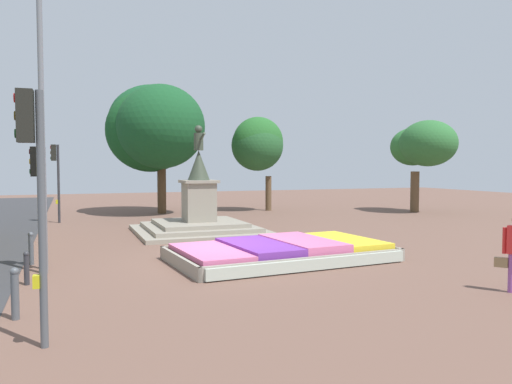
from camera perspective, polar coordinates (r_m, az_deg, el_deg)
name	(u,v)px	position (r m, az deg, el deg)	size (l,w,h in m)	color
ground_plane	(223,262)	(14.94, -3.81, -7.95)	(78.76, 78.76, 0.00)	brown
flower_planter	(283,252)	(15.13, 3.11, -6.82)	(6.73, 4.18, 0.59)	#38281C
statue_monument	(199,216)	(21.28, -6.53, -2.79)	(5.23, 5.23, 4.54)	gray
traffic_light_near_crossing	(34,173)	(8.35, -24.06, 2.02)	(0.41, 0.29, 3.99)	#4C5156
traffic_light_mid_block	(40,185)	(14.68, -23.48, 0.74)	(0.41, 0.29, 3.35)	slate
traffic_light_far_corner	(56,169)	(26.61, -21.88, 2.42)	(0.41, 0.28, 3.89)	#2D2D33
banner_pole	(42,125)	(14.20, -23.28, 7.06)	(0.15, 0.65, 7.40)	slate
kerb_bollard_south	(15,292)	(10.37, -25.84, -10.28)	(0.16, 0.16, 0.97)	#4C5156
kerb_bollard_mid_a	(27,267)	(13.18, -24.75, -7.82)	(0.14, 0.14, 0.81)	#2D2D33
kerb_bollard_mid_b	(31,248)	(15.75, -24.32, -5.80)	(0.16, 0.16, 0.95)	#4C5156
park_tree_far_left	(258,144)	(31.22, 0.20, 5.52)	(3.24, 3.20, 5.88)	brown
park_tree_behind_statue	(155,126)	(30.27, -11.51, 7.35)	(5.49, 6.93, 7.72)	#4C3823
park_tree_far_right	(422,145)	(32.07, 18.49, 5.10)	(3.30, 4.45, 5.57)	brown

